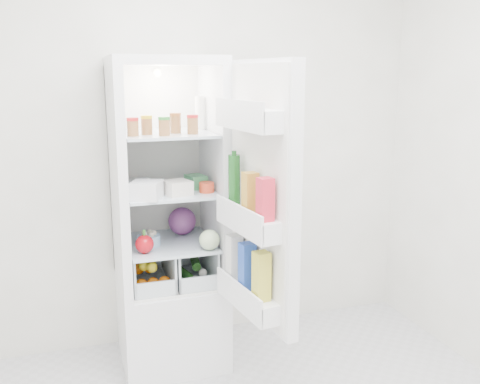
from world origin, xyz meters
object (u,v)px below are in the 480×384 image
object	(u,v)px
refrigerator	(168,252)
mushroom_bowl	(149,240)
red_cabbage	(182,221)
fridge_door	(259,202)

from	to	relation	value
refrigerator	mushroom_bowl	distance (m)	0.19
refrigerator	red_cabbage	bearing A→B (deg)	31.22
mushroom_bowl	fridge_door	size ratio (longest dim) A/B	0.10
refrigerator	fridge_door	world-z (taller)	refrigerator
red_cabbage	fridge_door	distance (m)	0.78
refrigerator	mushroom_bowl	world-z (taller)	refrigerator
red_cabbage	fridge_door	bearing A→B (deg)	-71.11
refrigerator	fridge_door	bearing A→B (deg)	-61.76
red_cabbage	mushroom_bowl	size ratio (longest dim) A/B	1.28
refrigerator	mushroom_bowl	bearing A→B (deg)	-143.41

